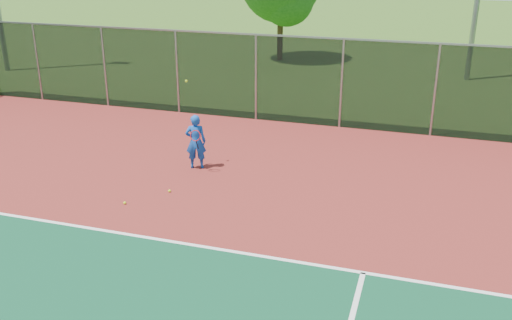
{
  "coord_description": "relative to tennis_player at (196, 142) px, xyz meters",
  "views": [
    {
      "loc": [
        2.86,
        -6.65,
        6.05
      ],
      "look_at": [
        -0.8,
        5.0,
        1.3
      ],
      "focal_mm": 40.0,
      "sensor_mm": 36.0,
      "label": 1
    }
  ],
  "objects": [
    {
      "name": "fence_back",
      "position": [
        3.21,
        4.92,
        0.76
      ],
      "size": [
        30.0,
        0.06,
        3.03
      ],
      "color": "black",
      "rests_on": "court_apron"
    },
    {
      "name": "court_apron",
      "position": [
        3.21,
        -5.08,
        -0.79
      ],
      "size": [
        30.0,
        20.0,
        0.02
      ],
      "primitive_type": "cube",
      "color": "maroon",
      "rests_on": "ground"
    },
    {
      "name": "tennis_player",
      "position": [
        0.0,
        0.0,
        0.0
      ],
      "size": [
        0.66,
        0.68,
        2.49
      ],
      "color": "#1249AB",
      "rests_on": "court_apron"
    },
    {
      "name": "practice_ball_3",
      "position": [
        -0.01,
        -1.76,
        -0.74
      ],
      "size": [
        0.07,
        0.07,
        0.07
      ],
      "primitive_type": "sphere",
      "color": "#CBF11C",
      "rests_on": "court_apron"
    },
    {
      "name": "practice_ball_4",
      "position": [
        -0.74,
        -2.73,
        -0.74
      ],
      "size": [
        0.07,
        0.07,
        0.07
      ],
      "primitive_type": "sphere",
      "color": "#CBF11C",
      "rests_on": "court_apron"
    }
  ]
}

